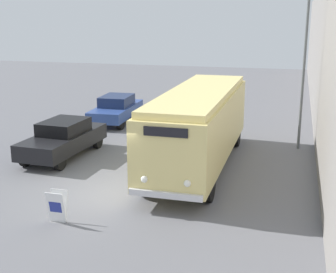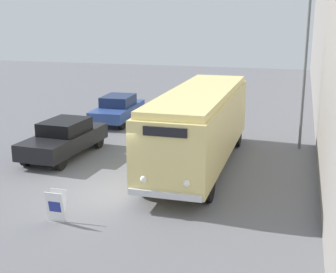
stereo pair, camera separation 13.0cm
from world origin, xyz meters
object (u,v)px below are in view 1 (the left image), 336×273
(parked_car_near, at_px, (63,138))
(parked_car_mid, at_px, (116,109))
(sign_board, at_px, (57,207))
(streetlamp, at_px, (306,44))
(vintage_bus, at_px, (199,123))

(parked_car_near, xyz_separation_m, parked_car_mid, (-0.27, 6.77, -0.04))
(parked_car_near, bearing_deg, sign_board, -61.20)
(parked_car_mid, bearing_deg, streetlamp, -18.55)
(streetlamp, bearing_deg, parked_car_mid, 164.09)
(streetlamp, relative_size, parked_car_mid, 1.58)
(streetlamp, bearing_deg, vintage_bus, -135.55)
(parked_car_near, height_order, parked_car_mid, parked_car_near)
(parked_car_near, bearing_deg, vintage_bus, 4.47)
(vintage_bus, height_order, parked_car_near, vintage_bus)
(streetlamp, height_order, parked_car_near, streetlamp)
(parked_car_mid, bearing_deg, parked_car_near, -90.34)
(parked_car_near, distance_m, parked_car_mid, 6.77)
(vintage_bus, bearing_deg, sign_board, -115.44)
(streetlamp, distance_m, parked_car_near, 11.15)
(vintage_bus, distance_m, streetlamp, 6.12)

